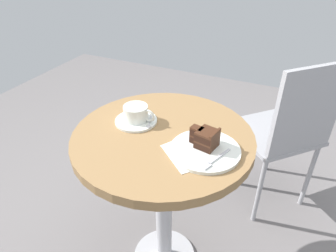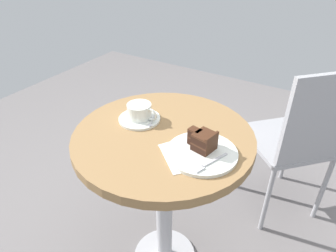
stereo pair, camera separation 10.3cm
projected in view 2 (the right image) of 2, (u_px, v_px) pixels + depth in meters
name	position (u px, v px, depth m)	size (l,w,h in m)	color
cafe_table	(164.00, 162.00, 1.13)	(0.65, 0.65, 0.72)	olive
saucer	(140.00, 119.00, 1.13)	(0.16, 0.16, 0.01)	silver
coffee_cup	(140.00, 111.00, 1.12)	(0.12, 0.09, 0.06)	silver
teaspoon	(152.00, 122.00, 1.11)	(0.04, 0.09, 0.00)	#B7B7BC
cake_plate	(202.00, 153.00, 0.96)	(0.23, 0.23, 0.01)	silver
cake_slice	(203.00, 141.00, 0.95)	(0.10, 0.08, 0.07)	black
fork	(207.00, 164.00, 0.90)	(0.06, 0.13, 0.00)	#B7B7BC
napkin	(187.00, 153.00, 0.96)	(0.22, 0.21, 0.00)	silver
cafe_chair	(301.00, 136.00, 1.41)	(0.54, 0.54, 0.87)	#9E9EA3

